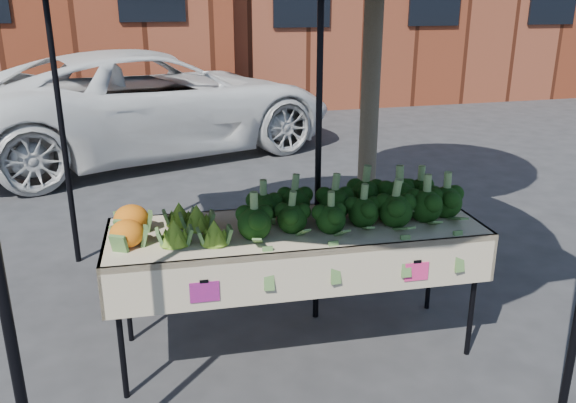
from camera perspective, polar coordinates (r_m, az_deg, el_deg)
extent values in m
plane|color=#2B2B2D|center=(4.32, 1.64, -12.75)|extent=(90.00, 90.00, 0.00)
cube|color=beige|center=(3.95, 0.78, -8.48)|extent=(2.45, 0.95, 0.90)
cube|color=#F22D8C|center=(3.37, -7.63, -8.99)|extent=(0.17, 0.01, 0.12)
cube|color=#EB2C76|center=(3.74, 12.51, -6.38)|extent=(0.17, 0.01, 0.12)
ellipsoid|color=black|center=(3.85, 5.87, 0.18)|extent=(1.55, 0.58, 0.28)
ellipsoid|color=#70A42C|center=(3.64, -9.44, -1.63)|extent=(0.44, 0.58, 0.21)
ellipsoid|color=orange|center=(3.66, -15.24, -2.13)|extent=(0.24, 0.44, 0.19)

